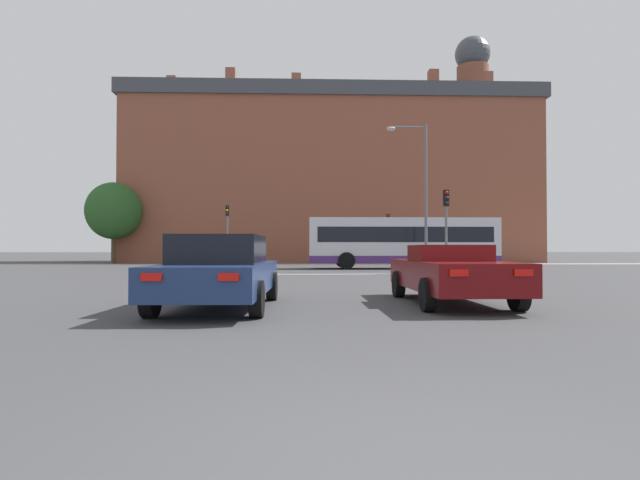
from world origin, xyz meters
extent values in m
cube|color=silver|center=(0.00, 20.88, 0.00)|extent=(9.69, 0.30, 0.01)
cube|color=gray|center=(0.00, 36.44, 0.01)|extent=(70.77, 2.50, 0.01)
cube|color=brown|center=(2.13, 45.15, 7.23)|extent=(36.96, 10.20, 14.47)
cube|color=#42444C|center=(2.13, 45.15, 15.10)|extent=(37.70, 10.61, 1.27)
cube|color=brown|center=(-13.38, 46.39, 16.89)|extent=(0.90, 0.90, 2.30)
cube|color=brown|center=(-7.32, 44.03, 16.89)|extent=(0.90, 0.90, 2.30)
cube|color=brown|center=(-1.22, 45.25, 16.89)|extent=(0.90, 0.90, 2.30)
cube|color=brown|center=(5.64, 47.06, 16.89)|extent=(0.90, 0.90, 2.30)
cube|color=brown|center=(11.70, 43.81, 16.89)|extent=(0.90, 0.90, 2.30)
cube|color=brown|center=(16.99, 44.22, 16.89)|extent=(0.90, 0.90, 2.30)
cylinder|color=brown|center=(15.92, 45.15, 17.34)|extent=(3.01, 3.01, 3.20)
sphere|color=#42444C|center=(15.92, 45.15, 20.19)|extent=(3.35, 3.35, 3.35)
cube|color=navy|center=(-2.20, 7.57, 0.61)|extent=(2.00, 4.78, 0.57)
cube|color=black|center=(-2.20, 7.52, 1.17)|extent=(1.67, 2.17, 0.56)
cylinder|color=black|center=(-3.07, 9.06, 0.32)|extent=(0.24, 0.65, 0.64)
cylinder|color=black|center=(-1.26, 9.01, 0.32)|extent=(0.24, 0.65, 0.64)
cylinder|color=black|center=(-3.14, 6.12, 0.32)|extent=(0.24, 0.65, 0.64)
cylinder|color=black|center=(-1.33, 6.08, 0.32)|extent=(0.24, 0.65, 0.64)
cube|color=red|center=(-2.84, 5.20, 0.75)|extent=(0.32, 0.06, 0.12)
cube|color=red|center=(-1.67, 5.17, 0.75)|extent=(0.32, 0.06, 0.12)
cube|color=#600C0F|center=(2.65, 8.20, 0.62)|extent=(1.82, 4.55, 0.60)
cube|color=#600C0F|center=(2.65, 8.32, 1.09)|extent=(1.55, 1.37, 0.34)
cylinder|color=black|center=(1.78, 9.60, 0.32)|extent=(0.22, 0.64, 0.64)
cylinder|color=black|center=(3.50, 9.61, 0.32)|extent=(0.22, 0.64, 0.64)
cylinder|color=black|center=(1.79, 6.79, 0.32)|extent=(0.22, 0.64, 0.64)
cylinder|color=black|center=(3.52, 6.80, 0.32)|extent=(0.22, 0.64, 0.64)
cube|color=red|center=(2.10, 5.91, 0.77)|extent=(0.32, 0.05, 0.12)
cube|color=red|center=(3.22, 5.92, 0.77)|extent=(0.32, 0.05, 0.12)
cube|color=silver|center=(5.45, 27.56, 1.69)|extent=(11.24, 2.47, 2.68)
cube|color=#4C2870|center=(5.45, 27.56, 0.57)|extent=(11.26, 2.49, 0.44)
cube|color=black|center=(5.45, 27.56, 2.03)|extent=(10.34, 2.50, 0.90)
cylinder|color=black|center=(1.97, 26.37, 0.50)|extent=(1.00, 0.28, 1.00)
cylinder|color=black|center=(1.97, 28.74, 0.50)|extent=(1.00, 0.28, 1.00)
cylinder|color=black|center=(8.94, 26.37, 0.50)|extent=(1.00, 0.28, 1.00)
cylinder|color=black|center=(8.94, 28.74, 0.50)|extent=(1.00, 0.28, 1.00)
cylinder|color=slate|center=(5.98, 35.53, 1.54)|extent=(0.12, 0.12, 3.08)
cube|color=black|center=(5.98, 35.53, 3.48)|extent=(0.26, 0.20, 0.80)
sphere|color=red|center=(5.98, 35.40, 3.74)|extent=(0.17, 0.17, 0.17)
sphere|color=black|center=(5.98, 35.40, 3.48)|extent=(0.17, 0.17, 0.17)
sphere|color=black|center=(5.98, 35.40, 3.23)|extent=(0.17, 0.17, 0.17)
cylinder|color=slate|center=(-6.36, 35.91, 1.87)|extent=(0.12, 0.12, 3.75)
cube|color=black|center=(-6.36, 35.91, 4.15)|extent=(0.26, 0.20, 0.80)
sphere|color=black|center=(-6.36, 35.78, 4.40)|extent=(0.17, 0.17, 0.17)
sphere|color=orange|center=(-6.36, 35.78, 4.15)|extent=(0.17, 0.17, 0.17)
sphere|color=black|center=(-6.36, 35.78, 3.89)|extent=(0.17, 0.17, 0.17)
cylinder|color=slate|center=(6.46, 21.70, 1.64)|extent=(0.12, 0.12, 3.28)
cube|color=black|center=(6.46, 21.70, 3.68)|extent=(0.26, 0.20, 0.80)
sphere|color=red|center=(6.46, 21.57, 3.94)|extent=(0.17, 0.17, 0.17)
sphere|color=black|center=(6.46, 21.57, 3.68)|extent=(0.17, 0.17, 0.17)
sphere|color=black|center=(6.46, 21.57, 3.43)|extent=(0.17, 0.17, 0.17)
cylinder|color=slate|center=(6.26, 24.89, 4.05)|extent=(0.16, 0.16, 8.10)
cylinder|color=slate|center=(5.29, 24.89, 7.95)|extent=(1.94, 0.10, 0.10)
ellipsoid|color=#B2B2B7|center=(4.32, 24.89, 7.85)|extent=(0.50, 0.36, 0.22)
cylinder|color=black|center=(7.99, 36.01, 0.42)|extent=(0.13, 0.13, 0.84)
cylinder|color=black|center=(8.00, 36.18, 0.42)|extent=(0.13, 0.13, 0.84)
cube|color=#336B38|center=(7.99, 36.09, 1.17)|extent=(0.23, 0.41, 0.66)
sphere|color=tan|center=(7.99, 36.09, 1.63)|extent=(0.25, 0.25, 0.25)
cylinder|color=black|center=(-7.67, 37.12, 0.44)|extent=(0.13, 0.13, 0.89)
cylinder|color=black|center=(-7.84, 37.14, 0.44)|extent=(0.13, 0.13, 0.89)
cube|color=olive|center=(-7.76, 37.13, 1.24)|extent=(0.42, 0.26, 0.70)
sphere|color=tan|center=(-7.76, 37.13, 1.72)|extent=(0.27, 0.27, 0.27)
cylinder|color=black|center=(2.44, 36.04, 0.39)|extent=(0.13, 0.13, 0.78)
cylinder|color=black|center=(2.46, 36.21, 0.39)|extent=(0.13, 0.13, 0.78)
cube|color=tan|center=(2.45, 36.12, 1.09)|extent=(0.26, 0.42, 0.62)
sphere|color=tan|center=(2.45, 36.12, 1.52)|extent=(0.23, 0.23, 0.23)
cylinder|color=#4C3823|center=(-16.17, 39.13, 1.22)|extent=(0.36, 0.36, 2.44)
ellipsoid|color=#285623|center=(-16.17, 39.13, 4.34)|extent=(4.47, 4.47, 4.70)
camera|label=1|loc=(-0.54, -2.46, 1.17)|focal=28.00mm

